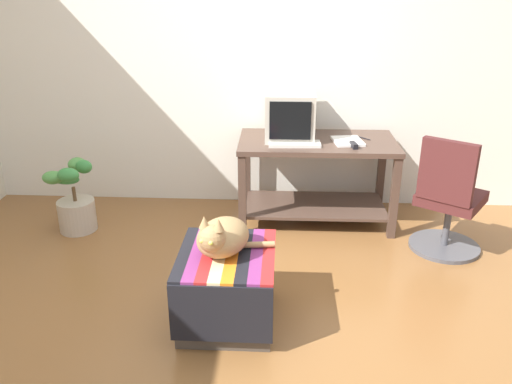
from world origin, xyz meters
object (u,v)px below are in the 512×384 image
Objects in this scene: ottoman_with_blanket at (227,287)px; potted_plant at (75,203)px; cat at (222,237)px; office_chair at (448,204)px; keyboard at (295,144)px; book at (348,141)px; tv_monitor at (290,115)px; stapler at (354,145)px; desk at (316,167)px.

ottoman_with_blanket is 1.11× the size of potted_plant.
office_chair reaches higher than cat.
ottoman_with_blanket is at bearing -109.78° from keyboard.
keyboard is at bearing -175.03° from book.
tv_monitor is 0.75× the size of ottoman_with_blanket.
potted_plant is at bearing -177.72° from keyboard.
book is at bearing 1.61° from office_chair.
potted_plant is 0.66× the size of office_chair.
tv_monitor is 1.88× the size of book.
tv_monitor reaches higher than ottoman_with_blanket.
cat is 1.54m from stapler.
tv_monitor is 1.01× the size of cat.
tv_monitor is 1.69m from ottoman_with_blanket.
tv_monitor is 1.86m from potted_plant.
desk is 2.13× the size of potted_plant.
desk is at bearing 134.23° from stapler.
tv_monitor is at bearing 12.39° from potted_plant.
stapler is at bearing -6.74° from keyboard.
book is 1.63m from cat.
keyboard is at bearing -141.55° from desk.
ottoman_with_blanket is at bearing 66.10° from office_chair.
cat is at bearing -104.61° from tv_monitor.
desk is at bearing 6.27° from office_chair.
stapler is at bearing -86.18° from book.
desk is 0.40m from stapler.
desk is 1.97m from potted_plant.
keyboard is at bearing 4.78° from potted_plant.
keyboard reaches higher than book.
tv_monitor is 0.83× the size of potted_plant.
stapler reaches higher than cat.
office_chair is at bearing -41.60° from book.
ottoman_with_blanket is at bearing -103.82° from tv_monitor.
stapler reaches higher than ottoman_with_blanket.
desk is 0.33m from book.
tv_monitor is 0.55× the size of office_chair.
keyboard is 0.43m from book.
desk is 1.41× the size of office_chair.
potted_plant is 2.87m from office_chair.
ottoman_with_blanket is 1.76m from potted_plant.
keyboard is 0.45m from stapler.
desk is at bearing 67.76° from ottoman_with_blanket.
tv_monitor is 4.45× the size of stapler.
desk is 3.14× the size of keyboard.
book reaches higher than desk.
stapler is (0.49, -0.26, -0.16)m from tv_monitor.
office_chair reaches higher than book.
book is 0.40× the size of ottoman_with_blanket.
cat is 0.54× the size of office_chair.
keyboard and cat have the same top height.
ottoman_with_blanket is (-0.82, -1.38, -0.49)m from book.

